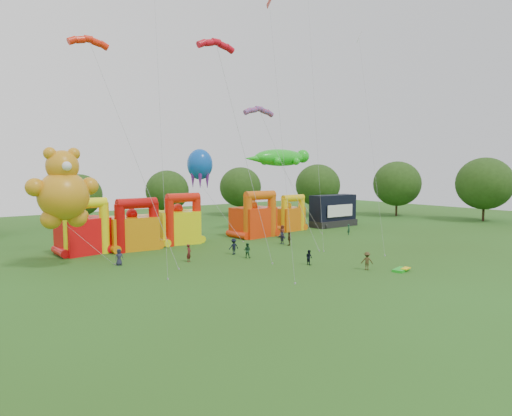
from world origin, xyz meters
TOP-DOWN VIEW (x-y plane):
  - ground at (0.00, 0.00)m, footprint 160.00×160.00m
  - tree_ring at (-1.15, 0.60)m, footprint 120.69×122.76m
  - bouncy_castle_0 at (-15.88, 29.02)m, footprint 5.81×4.94m
  - bouncy_castle_1 at (-10.14, 28.15)m, footprint 6.09×5.12m
  - bouncy_castle_2 at (-3.51, 28.63)m, footprint 5.92×5.12m
  - bouncy_castle_3 at (8.20, 27.28)m, footprint 6.22×5.24m
  - bouncy_castle_4 at (16.56, 29.14)m, footprint 5.18×4.37m
  - stage_trailer at (26.12, 28.22)m, footprint 8.72×3.47m
  - teddy_bear_kite at (-19.58, 21.66)m, footprint 8.08×4.91m
  - gecko_kite at (16.74, 28.47)m, footprint 13.31×10.03m
  - octopus_kite at (2.75, 30.03)m, footprint 3.74×10.48m
  - parafoil_kites at (-7.53, 17.08)m, footprint 26.17×11.99m
  - diamond_kites at (0.94, 11.98)m, footprint 27.38×15.81m
  - folded_kite_bundle at (5.82, 0.60)m, footprint 2.18×1.45m
  - spectator_0 at (-15.07, 20.18)m, footprint 0.87×0.59m
  - spectator_1 at (-8.44, 17.32)m, footprint 0.83×0.79m
  - spectator_2 at (-2.22, 15.14)m, footprint 1.02×1.05m
  - spectator_3 at (-2.27, 17.72)m, footprint 1.26×0.79m
  - spectator_4 at (7.01, 18.32)m, footprint 1.10×1.00m
  - spectator_5 at (7.09, 19.84)m, footprint 0.48×1.50m
  - spectator_6 at (10.52, 23.72)m, footprint 0.97×0.69m
  - spectator_7 at (20.35, 19.75)m, footprint 0.68×0.70m
  - spectator_8 at (0.74, 8.29)m, footprint 0.68×0.82m
  - spectator_9 at (3.55, 3.00)m, footprint 1.29×1.32m

SIDE VIEW (x-z plane):
  - ground at x=0.00m, z-range 0.00..0.00m
  - folded_kite_bundle at x=5.82m, z-range -0.02..0.29m
  - spectator_8 at x=0.74m, z-range 0.00..1.56m
  - spectator_5 at x=7.09m, z-range 0.00..1.61m
  - spectator_7 at x=20.35m, z-range 0.00..1.62m
  - spectator_2 at x=-2.22m, z-range 0.00..1.70m
  - spectator_0 at x=-15.07m, z-range 0.00..1.73m
  - spectator_4 at x=7.01m, z-range 0.00..1.80m
  - spectator_9 at x=3.55m, z-range 0.00..1.81m
  - spectator_6 at x=10.52m, z-range 0.00..1.86m
  - spectator_3 at x=-2.27m, z-range 0.00..1.87m
  - spectator_1 at x=-8.44m, z-range 0.00..1.91m
  - bouncy_castle_4 at x=16.56m, z-range -0.69..5.15m
  - bouncy_castle_1 at x=-10.14m, z-range -0.79..5.67m
  - bouncy_castle_0 at x=-15.88m, z-range -0.80..5.85m
  - bouncy_castle_3 at x=8.20m, z-range -0.83..5.96m
  - bouncy_castle_2 at x=-3.51m, z-range -0.82..5.98m
  - stage_trailer at x=26.12m, z-range -0.10..5.38m
  - tree_ring at x=-1.15m, z-range 0.22..12.30m
  - octopus_kite at x=2.75m, z-range -0.19..12.76m
  - teddy_bear_kite at x=-19.58m, z-range 0.86..13.07m
  - gecko_kite at x=16.74m, z-range 1.29..14.52m
  - parafoil_kites at x=-7.53m, z-range -0.99..23.22m
  - diamond_kites at x=0.94m, z-range -4.54..35.75m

